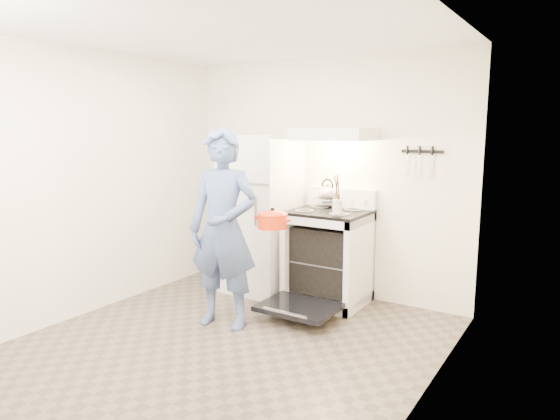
{
  "coord_description": "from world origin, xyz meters",
  "views": [
    {
      "loc": [
        2.45,
        -2.95,
        1.77
      ],
      "look_at": [
        -0.05,
        1.0,
        1.0
      ],
      "focal_mm": 32.0,
      "sensor_mm": 36.0,
      "label": 1
    }
  ],
  "objects_px": {
    "tea_kettle": "(327,193)",
    "person": "(224,229)",
    "refrigerator": "(261,214)",
    "stove_body": "(328,258)",
    "dutch_oven": "(273,221)"
  },
  "relations": [
    {
      "from": "stove_body",
      "to": "tea_kettle",
      "type": "relative_size",
      "value": 3.08
    },
    {
      "from": "refrigerator",
      "to": "tea_kettle",
      "type": "xyz_separation_m",
      "value": [
        0.69,
        0.21,
        0.25
      ]
    },
    {
      "from": "stove_body",
      "to": "refrigerator",
      "type": "bearing_deg",
      "value": -178.23
    },
    {
      "from": "refrigerator",
      "to": "dutch_oven",
      "type": "distance_m",
      "value": 1.05
    },
    {
      "from": "refrigerator",
      "to": "dutch_oven",
      "type": "height_order",
      "value": "refrigerator"
    },
    {
      "from": "person",
      "to": "dutch_oven",
      "type": "height_order",
      "value": "person"
    },
    {
      "from": "refrigerator",
      "to": "stove_body",
      "type": "xyz_separation_m",
      "value": [
        0.81,
        0.02,
        -0.39
      ]
    },
    {
      "from": "refrigerator",
      "to": "tea_kettle",
      "type": "height_order",
      "value": "refrigerator"
    },
    {
      "from": "stove_body",
      "to": "tea_kettle",
      "type": "bearing_deg",
      "value": 121.49
    },
    {
      "from": "person",
      "to": "stove_body",
      "type": "bearing_deg",
      "value": 51.56
    },
    {
      "from": "stove_body",
      "to": "person",
      "type": "height_order",
      "value": "person"
    },
    {
      "from": "tea_kettle",
      "to": "person",
      "type": "xyz_separation_m",
      "value": [
        -0.4,
        -1.23,
        -0.21
      ]
    },
    {
      "from": "tea_kettle",
      "to": "person",
      "type": "bearing_deg",
      "value": -107.91
    },
    {
      "from": "person",
      "to": "dutch_oven",
      "type": "distance_m",
      "value": 0.44
    },
    {
      "from": "refrigerator",
      "to": "dutch_oven",
      "type": "bearing_deg",
      "value": -49.84
    }
  ]
}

